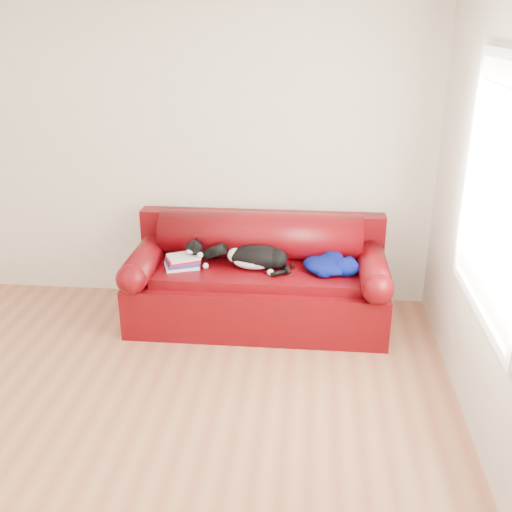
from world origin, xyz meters
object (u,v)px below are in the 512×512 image
Objects in this scene: sofa_base at (258,295)px; blanket at (330,264)px; book_stack at (183,261)px; cat at (257,258)px.

blanket is (0.59, -0.05, 0.32)m from sofa_base.
blanket is at bearing -4.48° from sofa_base.
blanket is at bearing 1.12° from book_stack.
blanket is (0.59, -0.01, -0.03)m from cat.
cat is at bearing -95.01° from sofa_base.
sofa_base is at bearing 175.52° from blanket.
book_stack is at bearing -178.88° from blanket.
cat is at bearing 178.94° from blanket.
sofa_base is 3.22× the size of cat.
cat is (-0.00, -0.04, 0.36)m from sofa_base.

